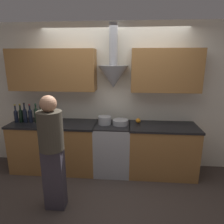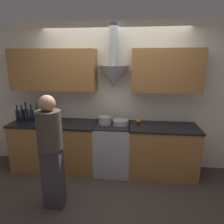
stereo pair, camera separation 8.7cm
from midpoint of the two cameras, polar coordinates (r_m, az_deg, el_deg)
The scene contains 16 objects.
ground_plane at distance 3.56m, azimuth 0.32°, elevation -18.98°, with size 12.00×12.00×0.00m, color #423833.
wall_back at distance 3.58m, azimuth 0.30°, elevation 6.70°, with size 8.40×0.51×2.60m.
counter_left at distance 3.86m, azimuth -15.13°, elevation -9.16°, with size 1.53×0.62×0.89m.
counter_right at distance 3.65m, azimuth 14.84°, elevation -10.58°, with size 1.16×0.62×0.89m.
stove_range at distance 3.62m, azimuth 0.89°, elevation -10.21°, with size 0.61×0.60×0.89m.
wine_bottle_0 at distance 3.96m, azimuth -24.81°, elevation -0.65°, with size 0.07×0.07×0.33m.
wine_bottle_1 at distance 3.92m, azimuth -23.67°, elevation -0.58°, with size 0.07×0.07×0.33m.
wine_bottle_2 at distance 3.87m, azimuth -22.67°, elevation -0.54°, with size 0.07×0.07×0.35m.
wine_bottle_3 at distance 3.84m, azimuth -21.39°, elevation -0.63°, with size 0.07×0.07×0.33m.
wine_bottle_4 at distance 3.80m, azimuth -19.91°, elevation -0.53°, with size 0.07×0.07×0.34m.
wine_bottle_5 at distance 3.76m, azimuth -18.75°, elevation -0.62°, with size 0.08×0.08×0.34m.
wine_bottle_6 at distance 3.72m, azimuth -17.59°, elevation -0.67°, with size 0.08×0.08×0.35m.
stock_pot at distance 3.46m, azimuth -1.30°, elevation -2.33°, with size 0.23×0.23×0.14m.
mixing_bowl at distance 3.44m, azimuth 3.19°, elevation -2.94°, with size 0.27×0.27×0.09m.
orange_fruit at distance 3.55m, azimuth 8.29°, elevation -2.53°, with size 0.08×0.08×0.08m.
person_foreground_left at distance 2.72m, azimuth -16.22°, elevation -9.88°, with size 0.31×0.31×1.57m.
Camera 2 is at (0.36, -2.93, 1.99)m, focal length 32.00 mm.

